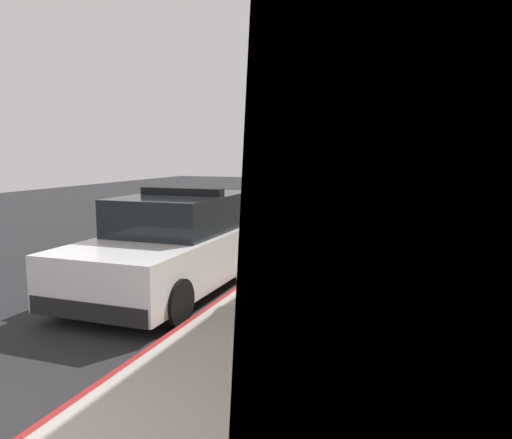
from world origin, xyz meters
name	(u,v)px	position (x,y,z in m)	size (l,w,h in m)	color
ground_plane	(149,237)	(-4.63, 10.00, -0.10)	(30.72, 60.00, 0.20)	#232326
sidewalk_pavement	(366,245)	(1.37, 10.00, 0.08)	(2.74, 60.00, 0.16)	#9E9991
curb_painted_edge	(309,241)	(-0.04, 10.00, 0.08)	(0.08, 60.00, 0.16)	maroon
police_cruiser	(181,243)	(-1.17, 5.53, 0.74)	(1.94, 4.84, 1.68)	white
parked_car_silver_ahead	(313,194)	(-1.32, 15.88, 0.74)	(1.94, 4.84, 1.56)	black
fire_hydrant	(252,280)	(0.47, 4.54, 0.51)	(0.44, 0.40, 0.76)	#4C4C51
street_tree	(376,100)	(1.28, 11.83, 3.65)	(2.69, 2.69, 4.86)	brown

